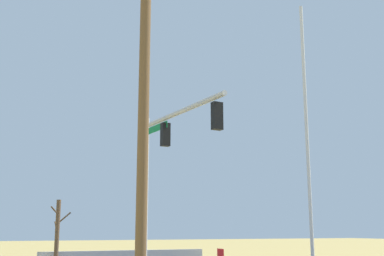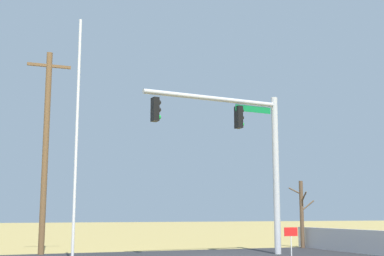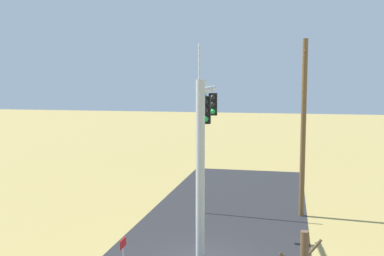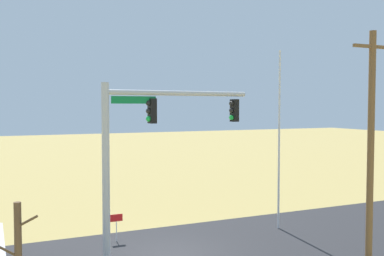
% 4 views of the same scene
% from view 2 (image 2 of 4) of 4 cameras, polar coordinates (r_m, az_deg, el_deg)
% --- Properties ---
extents(sidewalk_corner, '(6.00, 6.00, 0.01)m').
position_cam_2_polar(sidewalk_corner, '(23.96, 11.42, -13.17)').
color(sidewalk_corner, '#B7B5AD').
rests_on(sidewalk_corner, ground_plane).
extents(retaining_fence, '(0.20, 8.24, 1.03)m').
position_cam_2_polar(retaining_fence, '(25.15, 16.70, -11.61)').
color(retaining_fence, '#A8A8AD').
rests_on(retaining_fence, ground_plane).
extents(signal_mast, '(6.38, 0.90, 6.86)m').
position_cam_2_polar(signal_mast, '(22.68, 5.67, -1.53)').
color(signal_mast, '#B2B5BA').
rests_on(signal_mast, ground_plane).
extents(flagpole, '(0.10, 0.10, 8.68)m').
position_cam_2_polar(flagpole, '(18.85, -12.38, -1.05)').
color(flagpole, silver).
rests_on(flagpole, ground_plane).
extents(utility_pole, '(1.90, 0.26, 8.87)m').
position_cam_2_polar(utility_pole, '(23.91, -15.56, -1.98)').
color(utility_pole, brown).
rests_on(utility_pole, ground_plane).
extents(bare_tree, '(1.27, 1.02, 3.37)m').
position_cam_2_polar(bare_tree, '(27.68, 11.79, -8.98)').
color(bare_tree, brown).
rests_on(bare_tree, ground_plane).
extents(open_sign, '(0.56, 0.04, 1.22)m').
position_cam_2_polar(open_sign, '(20.20, 10.66, -11.40)').
color(open_sign, silver).
rests_on(open_sign, ground_plane).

